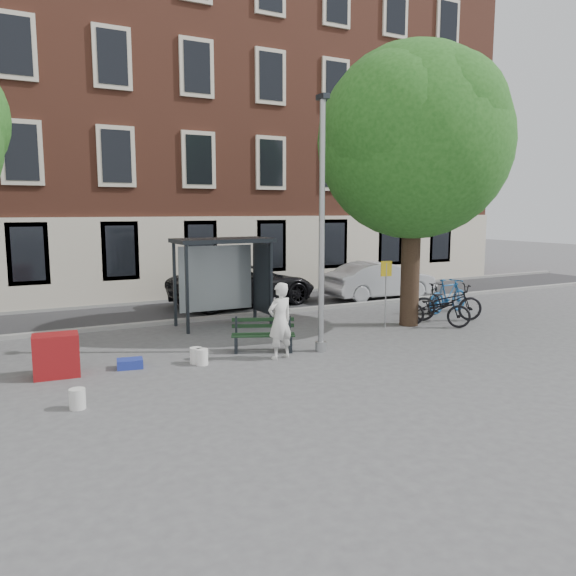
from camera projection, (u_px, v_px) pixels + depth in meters
The scene contains 22 objects.
ground at pixel (321, 351), 13.82m from camera, with size 90.00×90.00×0.00m, color #4C4C4F.
road at pixel (220, 307), 19.96m from camera, with size 40.00×4.00×0.01m, color #28282B.
curb_near at pixel (241, 315), 18.20m from camera, with size 40.00×0.25×0.12m, color gray.
curb_far at pixel (201, 298), 21.71m from camera, with size 40.00×0.25×0.12m, color gray.
building_row at pixel (167, 127), 24.26m from camera, with size 30.00×8.00×14.00m, color brown.
lamppost at pixel (322, 238), 13.44m from camera, with size 0.28×0.35×6.11m.
tree_right at pixel (417, 134), 16.10m from camera, with size 5.76×5.60×8.20m.
bus_shelter at pixel (234, 261), 16.88m from camera, with size 2.85×1.45×2.62m.
painter at pixel (280, 321), 13.01m from camera, with size 0.65×0.43×1.79m, color white.
bench at pixel (263, 336), 13.79m from camera, with size 1.61×1.07×0.80m.
bike_a at pixel (447, 302), 17.56m from camera, with size 0.77×2.21×1.16m, color black.
bike_b at pixel (448, 296), 18.92m from camera, with size 0.55×1.93×1.16m, color #194F8C.
bike_c at pixel (436, 309), 16.67m from camera, with size 0.70×2.01×1.06m, color black.
bike_d at pixel (434, 298), 19.04m from camera, with size 0.47×1.65×0.99m, color black.
car_dark at pixel (244, 284), 20.47m from camera, with size 2.51×5.44×1.51m, color black.
car_silver at pixel (380, 280), 21.88m from camera, with size 1.53×4.40×1.45m, color #B5B7BD.
red_stand at pixel (56, 355), 11.66m from camera, with size 0.90×0.60×0.90m, color maroon.
blue_crate at pixel (130, 364), 12.33m from camera, with size 0.55×0.40×0.20m, color #203095.
bucket_a at pixel (77, 399), 9.79m from camera, with size 0.28×0.28×0.36m, color silver.
bucket_b at pixel (202, 357), 12.58m from camera, with size 0.28×0.28×0.36m, color white.
bucket_c at pixel (196, 355), 12.71m from camera, with size 0.28×0.28×0.36m, color white.
notice_sign at pixel (386, 279), 16.36m from camera, with size 0.34×0.09×1.98m.
Camera 1 is at (-6.96, -11.56, 3.45)m, focal length 35.00 mm.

